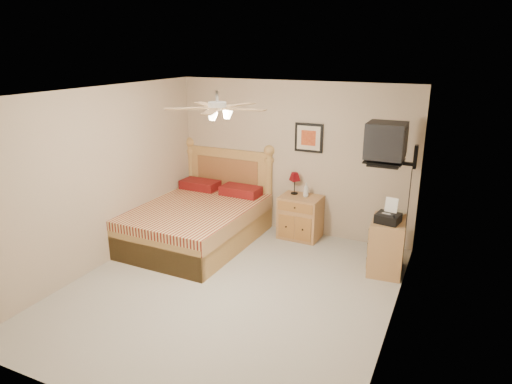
# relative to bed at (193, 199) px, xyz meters

# --- Properties ---
(floor) EXTENTS (4.50, 4.50, 0.00)m
(floor) POSITION_rel_bed_xyz_m (1.22, -1.12, -0.72)
(floor) COLOR #A39E93
(floor) RESTS_ON ground
(ceiling) EXTENTS (4.00, 4.50, 0.04)m
(ceiling) POSITION_rel_bed_xyz_m (1.22, -1.12, 1.78)
(ceiling) COLOR white
(ceiling) RESTS_ON ground
(wall_back) EXTENTS (4.00, 0.04, 2.50)m
(wall_back) POSITION_rel_bed_xyz_m (1.22, 1.13, 0.53)
(wall_back) COLOR tan
(wall_back) RESTS_ON ground
(wall_front) EXTENTS (4.00, 0.04, 2.50)m
(wall_front) POSITION_rel_bed_xyz_m (1.22, -3.37, 0.53)
(wall_front) COLOR tan
(wall_front) RESTS_ON ground
(wall_left) EXTENTS (0.04, 4.50, 2.50)m
(wall_left) POSITION_rel_bed_xyz_m (-0.78, -1.12, 0.53)
(wall_left) COLOR tan
(wall_left) RESTS_ON ground
(wall_right) EXTENTS (0.04, 4.50, 2.50)m
(wall_right) POSITION_rel_bed_xyz_m (3.22, -1.12, 0.53)
(wall_right) COLOR tan
(wall_right) RESTS_ON ground
(bed) EXTENTS (1.76, 2.28, 1.45)m
(bed) POSITION_rel_bed_xyz_m (0.00, 0.00, 0.00)
(bed) COLOR #AB8246
(bed) RESTS_ON ground
(nightstand) EXTENTS (0.66, 0.51, 0.70)m
(nightstand) POSITION_rel_bed_xyz_m (1.47, 0.88, -0.37)
(nightstand) COLOR #9E6E3E
(nightstand) RESTS_ON ground
(table_lamp) EXTENTS (0.21, 0.21, 0.36)m
(table_lamp) POSITION_rel_bed_xyz_m (1.32, 0.98, 0.16)
(table_lamp) COLOR #62080E
(table_lamp) RESTS_ON nightstand
(lotion_bottle) EXTENTS (0.09, 0.09, 0.23)m
(lotion_bottle) POSITION_rel_bed_xyz_m (1.54, 0.92, 0.09)
(lotion_bottle) COLOR silver
(lotion_bottle) RESTS_ON nightstand
(framed_picture) EXTENTS (0.46, 0.04, 0.46)m
(framed_picture) POSITION_rel_bed_xyz_m (1.49, 1.11, 0.90)
(framed_picture) COLOR black
(framed_picture) RESTS_ON wall_back
(dresser) EXTENTS (0.49, 0.67, 0.76)m
(dresser) POSITION_rel_bed_xyz_m (2.95, 0.26, -0.35)
(dresser) COLOR #AF7B4E
(dresser) RESTS_ON ground
(fax_machine) EXTENTS (0.35, 0.36, 0.32)m
(fax_machine) POSITION_rel_bed_xyz_m (2.95, 0.17, 0.19)
(fax_machine) COLOR black
(fax_machine) RESTS_ON dresser
(magazine_lower) EXTENTS (0.21, 0.28, 0.03)m
(magazine_lower) POSITION_rel_bed_xyz_m (2.91, 0.49, 0.05)
(magazine_lower) COLOR beige
(magazine_lower) RESTS_ON dresser
(magazine_upper) EXTENTS (0.26, 0.33, 0.02)m
(magazine_upper) POSITION_rel_bed_xyz_m (2.91, 0.51, 0.07)
(magazine_upper) COLOR tan
(magazine_upper) RESTS_ON magazine_lower
(wall_tv) EXTENTS (0.56, 0.46, 0.58)m
(wall_tv) POSITION_rel_bed_xyz_m (2.97, 0.22, 1.09)
(wall_tv) COLOR black
(wall_tv) RESTS_ON wall_right
(ceiling_fan) EXTENTS (1.14, 1.14, 0.28)m
(ceiling_fan) POSITION_rel_bed_xyz_m (1.22, -1.32, 1.64)
(ceiling_fan) COLOR white
(ceiling_fan) RESTS_ON ceiling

